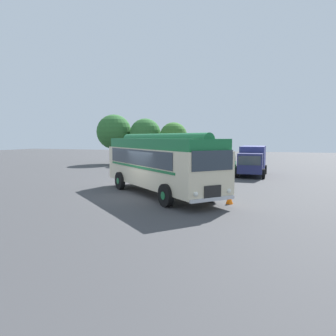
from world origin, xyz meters
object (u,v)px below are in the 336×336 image
Objects in this scene: vintage_bus at (160,162)px; box_van at (252,160)px; traffic_cone at (229,198)px; car_mid_left at (227,165)px; car_near_left at (192,164)px.

box_van is (4.23, 11.61, -0.53)m from vintage_bus.
vintage_bus reaches higher than box_van.
car_mid_left is at bearing 99.47° from traffic_cone.
car_mid_left is 2.31m from box_van.
traffic_cone is at bearing -17.70° from vintage_bus.
car_near_left reaches higher than traffic_cone.
car_near_left is at bearing 95.71° from vintage_bus.
vintage_bus reaches higher than car_near_left.
car_near_left and car_mid_left have the same top height.
traffic_cone is at bearing -90.24° from box_van.
vintage_bus is 16.61× the size of traffic_cone.
box_van is at bearing 89.76° from traffic_cone.
box_van reaches higher than car_mid_left.
vintage_bus is at bearing -99.55° from car_mid_left.
box_van is (5.43, -0.41, 0.52)m from car_near_left.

